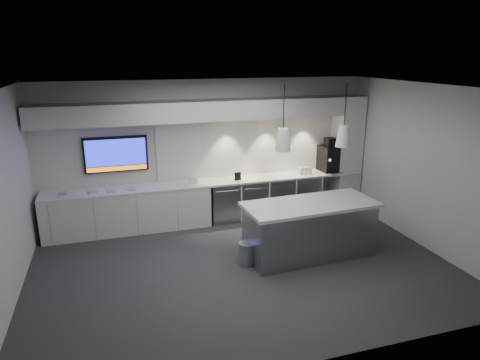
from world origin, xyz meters
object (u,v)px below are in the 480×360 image
object	(u,v)px
bin	(247,254)
coffee_machine	(330,157)
wall_tv	(116,154)
island	(309,229)

from	to	relation	value
bin	coffee_machine	size ratio (longest dim) A/B	0.52
wall_tv	coffee_machine	size ratio (longest dim) A/B	1.63
wall_tv	bin	xyz separation A→B (m)	(1.99, -2.39, -1.36)
coffee_machine	island	bearing A→B (deg)	-128.29
island	bin	size ratio (longest dim) A/B	5.98
wall_tv	coffee_machine	bearing A→B (deg)	-3.01
wall_tv	island	size ratio (longest dim) A/B	0.52
bin	wall_tv	bearing A→B (deg)	129.81
bin	coffee_machine	world-z (taller)	coffee_machine
bin	coffee_machine	distance (m)	3.59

